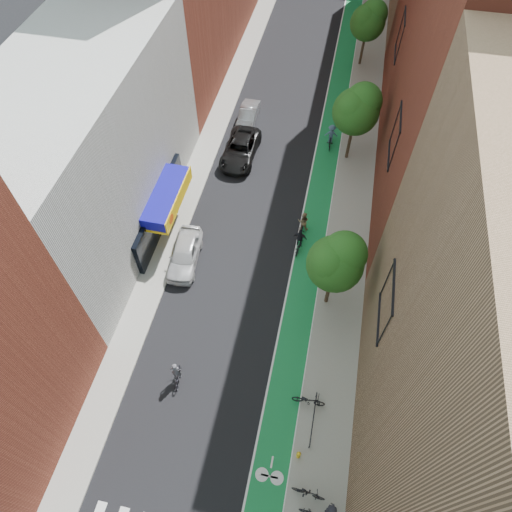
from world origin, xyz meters
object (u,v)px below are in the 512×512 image
Objects in this scene: parked_car_white at (185,254)px; cyclist_lane_far at (331,137)px; parked_car_silver at (248,116)px; cyclist_lead at (177,375)px; cyclist_lane_mid at (299,242)px; fire_hydrant at (299,455)px; cyclist_lane_near at (303,224)px; parked_car_black at (240,150)px; pedestrian at (331,511)px.

parked_car_white is 2.32× the size of cyclist_lane_far.
parked_car_silver is 2.05× the size of cyclist_lead.
cyclist_lane_mid reaches higher than fire_hydrant.
cyclist_lead is 12.22m from cyclist_lane_mid.
cyclist_lead is 13.62m from cyclist_lane_near.
cyclist_lane_mid reaches higher than parked_car_black.
parked_car_black is 19.39m from cyclist_lead.
pedestrian is at bearing 110.30° from cyclist_lane_mid.
cyclist_lead is at bearing -102.50° from pedestrian.
cyclist_lane_mid is (5.42, 10.96, 0.03)m from cyclist_lead.
cyclist_lane_far is at bearing 23.87° from parked_car_black.
parked_car_black is at bearing -47.36° from cyclist_lane_mid.
cyclist_lane_mid is 13.87m from fire_hydrant.
parked_car_black is at bearing 78.39° from parked_car_white.
parked_car_black is 2.79× the size of cyclist_lane_near.
cyclist_lane_far is (7.07, 2.96, 0.10)m from parked_car_black.
parked_car_black is at bearing -98.00° from cyclist_lead.
parked_car_black reaches higher than fire_hydrant.
cyclist_lead is 1.01× the size of cyclist_lane_far.
cyclist_lane_far is (0.86, 11.37, 0.14)m from cyclist_lane_mid.
parked_car_black is at bearing 110.59° from fire_hydrant.
cyclist_lane_mid is at bearing 81.91° from cyclist_lane_far.
cyclist_lane_near reaches higher than cyclist_lane_mid.
cyclist_lane_mid is at bearing -126.65° from cyclist_lead.
parked_car_silver is at bearing 95.65° from parked_car_black.
cyclist_lane_mid reaches higher than parked_car_silver.
parked_car_white reaches higher than parked_car_black.
cyclist_lane_mid is at bearing 90.18° from cyclist_lane_near.
parked_car_white is 11.16m from parked_car_black.
fire_hydrant is (9.61, -11.04, -0.28)m from parked_car_white.
parked_car_white is 2.34× the size of cyclist_lane_near.
cyclist_lane_far is at bearing -116.05° from cyclist_lead.
cyclist_lane_near is 18.00m from pedestrian.
fire_hydrant is at bearing 89.08° from cyclist_lane_far.
parked_car_silver is 2.10× the size of cyclist_lane_near.
parked_car_white reaches higher than parked_car_silver.
fire_hydrant is at bearing -124.48° from pedestrian.
cyclist_lane_mid is at bearing -62.91° from parked_car_silver.
parked_car_white is 2.36× the size of cyclist_lane_mid.
cyclist_lane_near is at bearing -151.43° from pedestrian.
cyclist_lane_near is 1.01× the size of cyclist_lane_mid.
cyclist_lead is (1.15, -23.86, 0.01)m from parked_car_silver.
pedestrian reaches higher than parked_car_white.
pedestrian is (11.53, -13.34, 0.15)m from parked_car_white.
pedestrian reaches higher than parked_car_silver.
parked_car_white is at bearing -123.52° from pedestrian.
parked_car_white is 2.93× the size of pedestrian.
cyclist_lead is 10.71m from pedestrian.
parked_car_silver is at bearing -144.23° from pedestrian.
parked_car_silver is (0.94, 15.57, -0.11)m from parked_car_white.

